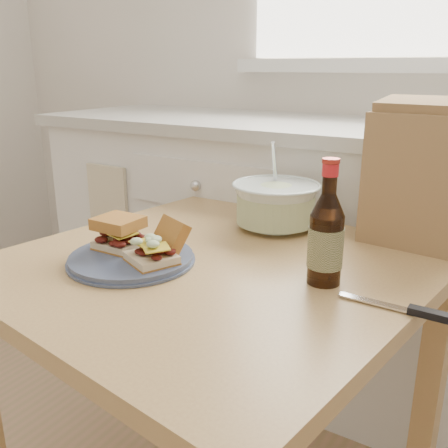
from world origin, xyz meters
The scene contains 9 objects.
cabinet_run centered at (0.00, 1.70, 0.47)m, with size 2.50×0.64×0.94m.
dining_table centered at (-0.15, 0.95, 0.61)m, with size 0.97×0.97×0.71m.
plate centered at (-0.30, 0.85, 0.72)m, with size 0.27×0.27×0.02m, color #424E6B.
sandwich_left centered at (-0.35, 0.87, 0.77)m, with size 0.10×0.09×0.07m.
sandwich_right centered at (-0.23, 0.86, 0.76)m, with size 0.12×0.16×0.08m.
coleslaw_bowl centered at (-0.14, 1.23, 0.77)m, with size 0.23×0.23×0.23m.
beer_bottle centered at (0.09, 0.97, 0.80)m, with size 0.07×0.07×0.25m.
knife centered at (0.28, 0.92, 0.72)m, with size 0.21×0.02×0.01m.
paper_bag centered at (0.20, 1.30, 0.87)m, with size 0.24×0.15×0.31m, color #A4774F.
Camera 1 is at (0.40, 0.10, 1.12)m, focal length 40.00 mm.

